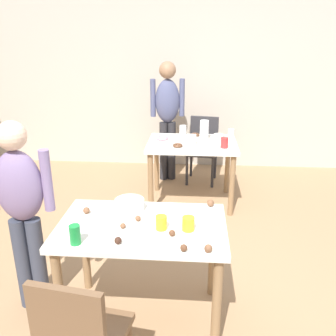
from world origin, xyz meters
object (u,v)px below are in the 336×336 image
at_px(dining_table_near, 142,239).
at_px(pitcher_far, 204,130).
at_px(dining_table_far, 192,152).
at_px(chair_near_table, 80,336).
at_px(person_adult_far, 168,111).
at_px(mixing_bowl, 130,205).
at_px(person_girl_near, 22,203).
at_px(chair_far_table, 203,145).
at_px(soda_can, 75,235).

xyz_separation_m(dining_table_near, pitcher_far, (0.44, 2.09, 0.23)).
height_order(dining_table_far, chair_near_table, chair_near_table).
distance_m(dining_table_far, person_adult_far, 0.87).
xyz_separation_m(dining_table_near, mixing_bowl, (-0.12, 0.20, 0.16)).
xyz_separation_m(chair_near_table, mixing_bowl, (0.10, 0.92, 0.29)).
bearing_deg(mixing_bowl, person_adult_far, 88.12).
relative_size(dining_table_far, person_girl_near, 0.72).
bearing_deg(pitcher_far, chair_near_table, -103.25).
xyz_separation_m(dining_table_far, pitcher_far, (0.14, 0.14, 0.23)).
height_order(chair_far_table, pitcher_far, pitcher_far).
bearing_deg(person_girl_near, dining_table_near, -4.31).
relative_size(dining_table_far, chair_near_table, 1.17).
distance_m(person_adult_far, soda_can, 2.96).
bearing_deg(mixing_bowl, dining_table_near, -59.79).
relative_size(dining_table_near, person_girl_near, 0.78).
height_order(person_girl_near, mixing_bowl, person_girl_near).
height_order(chair_far_table, person_adult_far, person_adult_far).
relative_size(person_girl_near, soda_can, 11.61).
bearing_deg(soda_can, pitcher_far, 71.18).
xyz_separation_m(chair_near_table, person_adult_far, (0.19, 3.39, 0.47)).
bearing_deg(person_adult_far, pitcher_far, -50.69).
bearing_deg(person_adult_far, soda_can, -96.35).
bearing_deg(soda_can, chair_far_table, 74.67).
xyz_separation_m(person_girl_near, mixing_bowl, (0.72, 0.13, -0.05)).
relative_size(chair_near_table, mixing_bowl, 4.18).
bearing_deg(mixing_bowl, pitcher_far, 73.61).
distance_m(chair_far_table, mixing_bowl, 2.56).
distance_m(person_girl_near, pitcher_far, 2.40).
relative_size(mixing_bowl, pitcher_far, 0.93).
distance_m(chair_near_table, person_girl_near, 1.05).
xyz_separation_m(dining_table_far, person_girl_near, (-1.14, -1.89, 0.20)).
bearing_deg(person_adult_far, chair_far_table, 0.59).
relative_size(dining_table_near, chair_far_table, 1.28).
bearing_deg(dining_table_far, soda_can, -106.75).
height_order(dining_table_near, person_adult_far, person_adult_far).
xyz_separation_m(dining_table_near, dining_table_far, (0.31, 1.95, 0.00)).
xyz_separation_m(dining_table_near, chair_far_table, (0.45, 2.68, -0.14)).
distance_m(dining_table_near, chair_near_table, 0.76).
bearing_deg(soda_can, dining_table_far, 73.25).
distance_m(chair_far_table, person_girl_near, 2.94).
bearing_deg(dining_table_near, mixing_bowl, 120.21).
relative_size(dining_table_near, person_adult_far, 0.70).
height_order(chair_near_table, person_girl_near, person_girl_near).
bearing_deg(person_girl_near, chair_near_table, -51.79).
height_order(chair_near_table, mixing_bowl, chair_near_table).
distance_m(person_girl_near, soda_can, 0.58).
xyz_separation_m(chair_near_table, chair_far_table, (0.67, 3.40, 0.00)).
relative_size(person_girl_near, pitcher_far, 6.33).
bearing_deg(mixing_bowl, soda_can, -118.02).
xyz_separation_m(dining_table_near, person_girl_near, (-0.83, 0.06, 0.21)).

